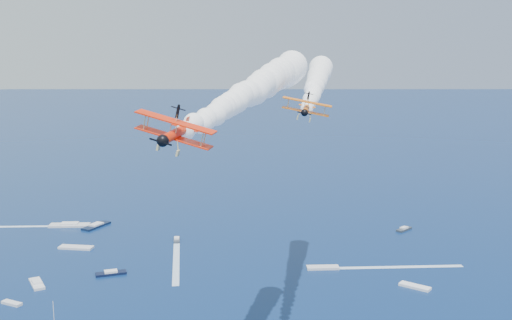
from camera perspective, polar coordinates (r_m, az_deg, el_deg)
biplane_lead at (r=108.93m, az=4.66°, el=4.71°), size 12.11×12.33×7.29m
biplane_trail at (r=67.52m, az=-7.51°, el=2.42°), size 12.54×13.00×8.02m
smoke_trail_lead at (r=142.78m, az=5.58°, el=7.09°), size 71.75×71.40×11.90m
smoke_trail_trail at (r=99.66m, az=-0.19°, el=6.56°), size 71.75×71.41×11.90m
spectator_boats at (r=192.54m, az=-20.44°, el=-10.01°), size 215.52×160.14×0.70m
boat_wakes at (r=204.25m, az=-7.26°, el=-8.35°), size 126.48×134.00×0.04m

